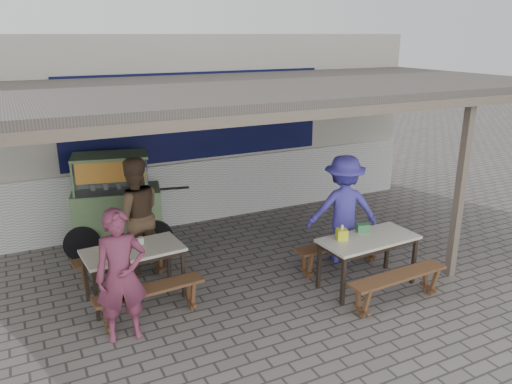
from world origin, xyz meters
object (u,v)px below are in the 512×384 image
Objects in this scene: bench_left_wall at (122,260)px; condiment_bowl at (120,248)px; patron_street_side at (121,276)px; tissue_box at (342,234)px; bench_right_street at (398,282)px; vendor_cart at (116,199)px; patron_right_table at (343,209)px; table_left at (133,255)px; donation_box at (363,228)px; patron_wall_side at (135,215)px; condiment_jar at (141,241)px; bench_right_wall at (340,248)px; table_right at (368,243)px; bench_left_street at (150,296)px.

bench_left_wall is 0.72m from condiment_bowl.
patron_street_side reaches higher than condiment_bowl.
bench_right_street is at bearing -61.65° from tissue_box.
condiment_bowl is at bearing -87.29° from vendor_cart.
bench_right_street is 3.74m from condiment_bowl.
bench_right_street is 0.88× the size of patron_right_table.
patron_right_table is at bearing -7.68° from table_left.
donation_box is at bearing -29.03° from bench_left_wall.
patron_street_side is 0.94× the size of patron_right_table.
condiment_jar is at bearing 82.58° from patron_wall_side.
vendor_cart reaches higher than tissue_box.
bench_right_wall is at bearing -9.14° from condiment_bowl.
bench_left_wall is at bearing 158.16° from bench_right_wall.
bench_left_wall is 3.46m from patron_right_table.
table_right is (3.08, -1.09, 0.00)m from table_left.
tissue_box is (2.55, -2.80, -0.07)m from vendor_cart.
donation_box is at bearing -19.67° from table_left.
table_right is at bearing -32.55° from vendor_cart.
patron_street_side is 9.08× the size of donation_box.
bench_right_wall is at bearing -26.06° from vendor_cart.
table_right is at bearing 98.83° from patron_right_table.
table_left is at bearing 74.75° from patron_wall_side.
patron_right_table is (3.03, -1.10, -0.03)m from patron_wall_side.
bench_left_street and bench_left_wall have the same top height.
donation_box is (3.19, -1.48, 0.47)m from bench_left_wall.
table_right is 7.31× the size of condiment_bowl.
bench_right_street is at bearing 137.88° from patron_wall_side.
bench_left_street is 9.72× the size of tissue_box.
donation_box reaches higher than bench_right_wall.
condiment_bowl reaches higher than bench_left_wall.
bench_left_street is 0.67× the size of vendor_cart.
patron_street_side is 3.04m from tissue_box.
tissue_box is 2.79m from condiment_jar.
vendor_cart is 2.73m from patron_street_side.
patron_street_side is at bearing 179.50° from donation_box.
patron_street_side is 11.19× the size of tissue_box.
condiment_jar is at bearing 78.12° from bench_left_street.
patron_wall_side reaches higher than vendor_cart.
bench_right_street is (3.16, -2.32, 0.00)m from bench_left_wall.
bench_right_wall is 3.44m from patron_street_side.
patron_wall_side is (-2.84, 1.98, 0.23)m from table_right.
table_right is 0.93m from patron_right_table.
bench_left_street is 3.26m from bench_right_street.
patron_wall_side is 3.22m from patron_right_table.
condiment_bowl is at bearing -105.21° from bench_left_wall.
bench_left_street is at bearing 168.24° from table_right.
tissue_box reaches higher than condiment_bowl.
condiment_bowl is (-0.40, -0.85, -0.12)m from patron_wall_side.
tissue_box reaches higher than bench_right_street.
patron_wall_side is 3.08m from tissue_box.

